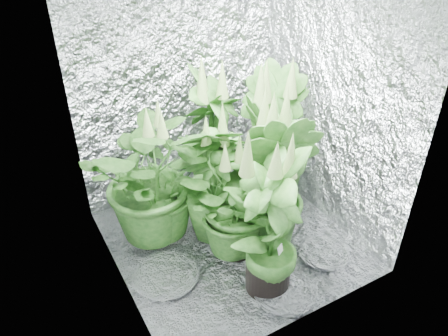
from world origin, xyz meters
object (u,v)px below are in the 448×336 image
Objects in this scene: plant_e at (236,204)px; circulation_fan at (255,163)px; plant_a at (153,177)px; plant_f at (272,225)px; plant_b at (212,134)px; plant_d at (217,183)px; plant_g at (271,182)px; plant_c at (271,145)px.

plant_e is 1.00m from circulation_fan.
plant_a is 0.60m from plant_e.
plant_a reaches higher than circulation_fan.
plant_f is at bearing -135.28° from circulation_fan.
plant_b reaches higher than plant_f.
plant_e is (0.40, -0.44, -0.09)m from plant_a.
plant_a is 1.27× the size of plant_e.
plant_g reaches higher than plant_d.
plant_g is (0.63, -0.50, 0.05)m from plant_a.
plant_a is 0.80m from plant_g.
circulation_fan is (0.62, 1.11, -0.37)m from plant_f.
plant_g is (-0.26, -0.38, -0.01)m from plant_c.
plant_d is at bearing -169.30° from plant_c.
plant_f is 0.40m from plant_g.
plant_g reaches higher than plant_a.
plant_d is 2.92× the size of circulation_fan.
plant_a is at bearing 179.25° from circulation_fan.
plant_e is (0.02, -0.23, -0.04)m from plant_d.
circulation_fan is (0.42, -0.01, -0.39)m from plant_b.
plant_f is at bearing -123.62° from plant_g.
plant_a is 1.00× the size of plant_f.
plant_d is at bearing -158.89° from circulation_fan.
plant_g is at bearing -38.42° from plant_a.
plant_f is 1.32m from circulation_fan.
circulation_fan is at bearing 60.63° from plant_f.
plant_c reaches higher than plant_e.
circulation_fan is (0.40, 0.78, -0.41)m from plant_g.
plant_g reaches higher than plant_e.
circulation_fan is (1.03, 0.28, -0.36)m from plant_a.
plant_a is at bearing -154.76° from plant_b.
plant_b is at bearing 91.20° from plant_g.
plant_a reaches higher than plant_d.
plant_c is 1.09× the size of plant_f.
plant_c is at bearing 10.70° from plant_d.
plant_c is at bearing -125.64° from circulation_fan.
plant_c reaches higher than plant_b.
plant_d is at bearing 131.08° from plant_g.
plant_c reaches higher than plant_d.
plant_b is 0.49m from plant_c.
plant_f reaches higher than circulation_fan.
plant_e is 0.40m from plant_f.
plant_b is 0.77m from plant_e.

